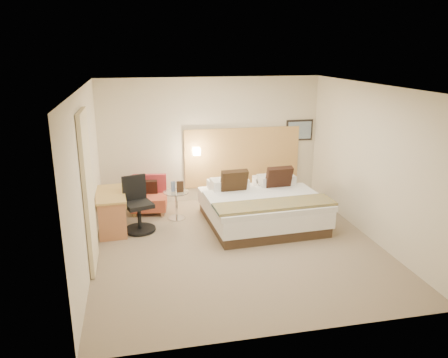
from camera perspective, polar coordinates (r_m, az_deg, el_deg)
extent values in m
cube|color=#826F57|center=(7.65, 1.77, -8.72)|extent=(4.80, 5.00, 0.02)
cube|color=silver|center=(6.93, 1.98, 12.05)|extent=(4.80, 5.00, 0.02)
cube|color=beige|center=(9.56, -1.69, 5.10)|extent=(4.80, 0.02, 2.70)
cube|color=beige|center=(4.90, 8.83, -6.60)|extent=(4.80, 0.02, 2.70)
cube|color=beige|center=(7.02, -17.62, 0.01)|extent=(0.02, 5.00, 2.70)
cube|color=beige|center=(8.07, 18.75, 2.03)|extent=(0.02, 5.00, 2.70)
cube|color=tan|center=(9.75, 2.43, 2.92)|extent=(2.60, 0.04, 1.30)
cube|color=black|center=(10.05, 9.82, 6.31)|extent=(0.62, 0.03, 0.47)
cube|color=slate|center=(10.03, 9.86, 6.29)|extent=(0.54, 0.01, 0.39)
cylinder|color=silver|center=(9.46, -3.67, 3.71)|extent=(0.02, 0.12, 0.02)
cube|color=#FBE9C4|center=(9.40, -3.62, 3.63)|extent=(0.15, 0.15, 0.15)
cube|color=beige|center=(6.81, -17.30, -1.60)|extent=(0.06, 0.90, 2.42)
cylinder|color=#89A2D3|center=(8.63, -6.75, -0.99)|extent=(0.06, 0.06, 0.20)
cylinder|color=#809AC7|center=(8.64, -6.56, -0.97)|extent=(0.06, 0.06, 0.20)
cube|color=#332014|center=(8.58, -5.76, -1.00)|extent=(0.13, 0.05, 0.22)
cube|color=#3E2D1F|center=(8.57, 4.82, -5.12)|extent=(2.12, 2.12, 0.19)
cube|color=white|center=(8.48, 4.86, -3.56)|extent=(2.18, 2.18, 0.31)
cube|color=white|center=(8.16, 5.58, -2.87)|extent=(2.21, 1.61, 0.10)
cube|color=white|center=(8.95, 0.25, -0.72)|extent=(0.75, 0.43, 0.19)
cube|color=white|center=(9.25, 6.20, -0.24)|extent=(0.75, 0.43, 0.19)
cube|color=white|center=(8.67, 0.72, -0.59)|extent=(0.75, 0.43, 0.19)
cube|color=silver|center=(8.98, 6.84, -0.09)|extent=(0.75, 0.43, 0.19)
cube|color=black|center=(8.47, 1.31, -0.44)|extent=(0.53, 0.31, 0.53)
cube|color=black|center=(8.76, 7.16, 0.03)|extent=(0.53, 0.31, 0.53)
cube|color=gold|center=(7.77, 6.66, -3.32)|extent=(2.20, 0.69, 0.05)
cube|color=tan|center=(9.03, -11.60, -4.60)|extent=(0.08, 0.08, 0.09)
cube|color=#B67C56|center=(8.97, -8.03, -4.55)|extent=(0.08, 0.08, 0.09)
cube|color=#B77156|center=(9.49, -11.25, -3.52)|extent=(0.08, 0.08, 0.09)
cube|color=#A2884C|center=(9.43, -7.85, -3.47)|extent=(0.08, 0.08, 0.09)
cube|color=#BB4E32|center=(9.17, -9.74, -2.99)|extent=(0.78, 0.70, 0.26)
cube|color=#A42C31|center=(9.30, -9.70, -0.58)|extent=(0.71, 0.20, 0.40)
cube|color=black|center=(9.23, -9.73, -1.12)|extent=(0.35, 0.21, 0.35)
cylinder|color=silver|center=(8.83, -6.16, -5.08)|extent=(0.35, 0.35, 0.02)
cylinder|color=silver|center=(8.73, -6.22, -3.41)|extent=(0.04, 0.04, 0.53)
cylinder|color=white|center=(8.64, -6.27, -1.70)|extent=(0.51, 0.51, 0.01)
cube|color=tan|center=(8.31, -14.64, -1.92)|extent=(0.60, 1.18, 0.04)
cube|color=#AF6C44|center=(7.93, -14.35, -5.56)|extent=(0.48, 0.07, 0.68)
cube|color=#A56D40|center=(8.93, -14.56, -3.03)|extent=(0.48, 0.07, 0.68)
cube|color=#A68041|center=(8.33, -14.27, -2.39)|extent=(0.50, 1.09, 0.10)
cylinder|color=black|center=(8.34, -10.90, -6.46)|extent=(0.72, 0.72, 0.04)
cylinder|color=black|center=(8.25, -10.99, -4.91)|extent=(0.08, 0.08, 0.44)
cube|color=black|center=(8.16, -11.08, -3.32)|extent=(0.58, 0.58, 0.08)
cube|color=black|center=(8.26, -11.66, -1.07)|extent=(0.44, 0.19, 0.47)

